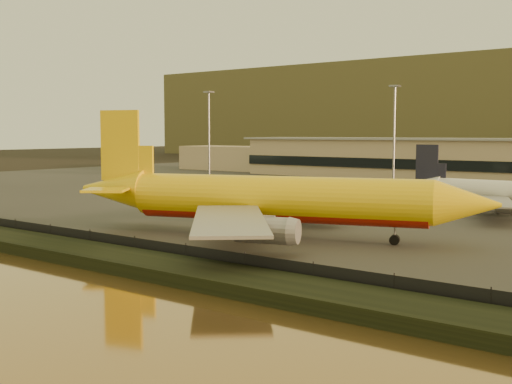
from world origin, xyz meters
The scene contains 9 objects.
ground centered at (0.00, 0.00, 0.00)m, with size 900.00×900.00×0.00m, color black.
embankment centered at (0.00, -17.00, 0.70)m, with size 320.00×7.00×1.40m, color black.
tarmac centered at (0.00, 95.00, 0.10)m, with size 320.00×220.00×0.20m, color #2D2D2D.
perimeter_fence centered at (0.00, -13.00, 1.30)m, with size 300.00×0.05×2.20m, color black.
terminal_building centered at (-14.52, 125.55, 6.25)m, with size 202.00×25.00×12.60m.
apron_light_masts centered at (15.00, 75.00, 15.70)m, with size 152.20×12.20×25.40m.
dhl_cargo_jet centered at (6.70, 7.02, 5.39)m, with size 56.71×54.01×17.37m.
gse_vehicle_yellow centered at (5.83, 28.31, 1.00)m, with size 3.58×1.61×1.61m, color yellow.
gse_vehicle_white centered at (-17.09, 38.97, 1.18)m, with size 4.36×1.96×1.96m, color white.
Camera 1 is at (56.80, -62.08, 14.29)m, focal length 45.00 mm.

